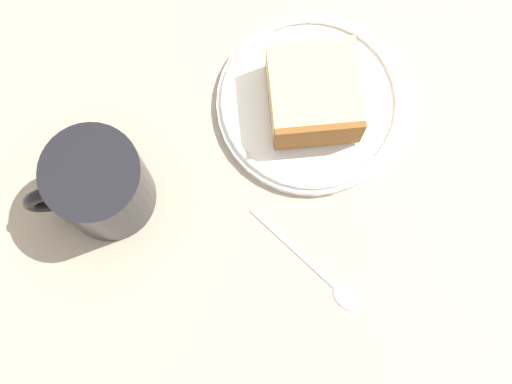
# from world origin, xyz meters

# --- Properties ---
(ground_plane) EXTENTS (1.43, 1.43, 0.03)m
(ground_plane) POSITION_xyz_m (0.00, 0.00, -0.01)
(ground_plane) COLOR tan
(small_plate) EXTENTS (0.18, 0.18, 0.02)m
(small_plate) POSITION_xyz_m (-0.04, -0.05, 0.01)
(small_plate) COLOR white
(small_plate) RESTS_ON ground_plane
(cake_slice) EXTENTS (0.12, 0.12, 0.06)m
(cake_slice) POSITION_xyz_m (-0.04, -0.04, 0.04)
(cake_slice) COLOR brown
(cake_slice) RESTS_ON small_plate
(tea_mug) EXTENTS (0.09, 0.11, 0.10)m
(tea_mug) POSITION_xyz_m (-0.00, 0.17, 0.05)
(tea_mug) COLOR black
(tea_mug) RESTS_ON ground_plane
(teaspoon) EXTENTS (0.14, 0.04, 0.01)m
(teaspoon) POSITION_xyz_m (-0.19, 0.05, 0.00)
(teaspoon) COLOR silver
(teaspoon) RESTS_ON ground_plane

